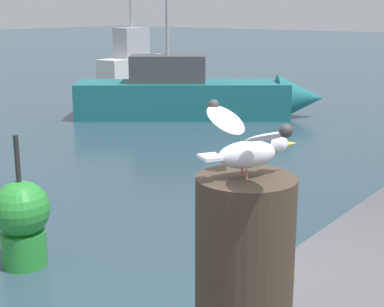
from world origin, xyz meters
name	(u,v)px	position (x,y,z in m)	size (l,w,h in m)	color
mooring_post	(244,273)	(-0.45, -0.35, 1.51)	(0.37, 0.37, 0.76)	#382D23
seagull	(248,144)	(-0.44, -0.35, 2.01)	(0.38, 0.54, 0.25)	#C66860
boat_white	(140,63)	(12.65, 12.21, 0.64)	(3.90, 1.01, 4.17)	silver
boat_teal	(201,95)	(8.45, 6.44, 0.52)	(4.38, 5.22, 4.19)	#1E7075
channel_buoy	(22,220)	(1.01, 3.11, 0.48)	(0.56, 0.56, 1.33)	green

